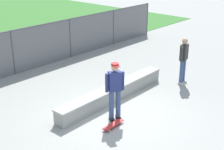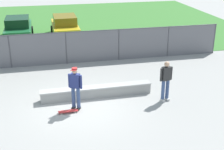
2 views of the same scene
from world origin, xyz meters
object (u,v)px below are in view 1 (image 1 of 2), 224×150
(bystander, at_px, (184,59))
(skateboarder, at_px, (115,89))
(concrete_ledge, at_px, (114,93))
(skateboard, at_px, (113,125))

(bystander, bearing_deg, skateboarder, 179.36)
(concrete_ledge, height_order, skateboarder, skateboarder)
(skateboarder, xyz_separation_m, skateboard, (-0.36, -0.26, -0.96))
(skateboarder, bearing_deg, skateboard, -144.29)
(skateboarder, relative_size, bystander, 1.01)
(skateboard, bearing_deg, bystander, 2.93)
(concrete_ledge, relative_size, bystander, 2.76)
(skateboarder, bearing_deg, bystander, -0.64)
(skateboarder, distance_m, skateboard, 1.06)
(concrete_ledge, height_order, bystander, bystander)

